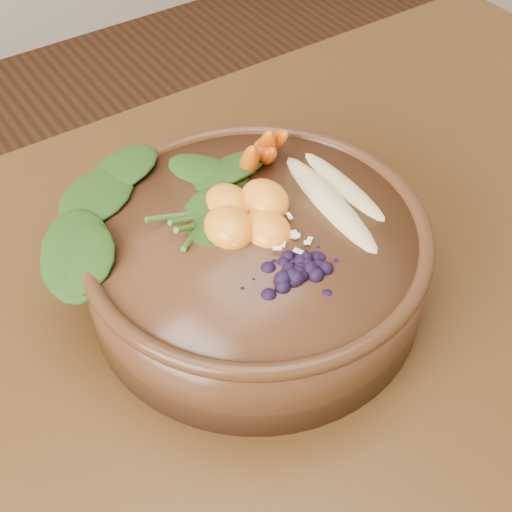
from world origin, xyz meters
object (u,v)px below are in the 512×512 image
Objects in this scene: dining_table at (178,495)px; mandarin_cluster at (247,203)px; blueberry_pile at (300,258)px; banana_halves at (338,181)px; kale_heap at (172,188)px; carrot_cluster at (262,123)px; stoneware_bowl at (256,263)px.

mandarin_cluster reaches higher than dining_table.
mandarin_cluster is 0.69× the size of blueberry_pile.
blueberry_pile is (-0.09, -0.07, 0.01)m from banana_halves.
kale_heap is 0.14m from blueberry_pile.
kale_heap reaches higher than mandarin_cluster.
carrot_cluster is at bearing 40.00° from dining_table.
kale_heap is (0.11, 0.17, 0.20)m from dining_table.
kale_heap is (-0.05, 0.07, 0.07)m from stoneware_bowl.
carrot_cluster is (0.06, 0.08, 0.09)m from stoneware_bowl.
dining_table is 0.23m from stoneware_bowl.
kale_heap is 0.07m from mandarin_cluster.
dining_table is 10.88× the size of blueberry_pile.
banana_halves is at bearing -66.94° from carrot_cluster.
blueberry_pile is at bearing -71.41° from kale_heap.
carrot_cluster is 0.87× the size of mandarin_cluster.
banana_halves is at bearing -26.76° from kale_heap.
carrot_cluster is 0.16m from blueberry_pile.
banana_halves reaches higher than dining_table.
carrot_cluster reaches higher than dining_table.
dining_table is 0.28m from mandarin_cluster.
blueberry_pile is at bearing -109.55° from carrot_cluster.
banana_halves is at bearing -0.47° from stoneware_bowl.
blueberry_pile is at bearing 11.59° from dining_table.
carrot_cluster is at bearing 53.10° from stoneware_bowl.
blueberry_pile reaches higher than dining_table.
stoneware_bowl is 0.11m from kale_heap.
kale_heap is 1.42× the size of blueberry_pile.
banana_halves is (0.09, -0.00, 0.06)m from stoneware_bowl.
carrot_cluster is 0.49× the size of banana_halves.
mandarin_cluster is (-0.09, 0.02, 0.00)m from banana_halves.
stoneware_bowl is at bearing -177.26° from banana_halves.
stoneware_bowl is at bearing 89.65° from blueberry_pile.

